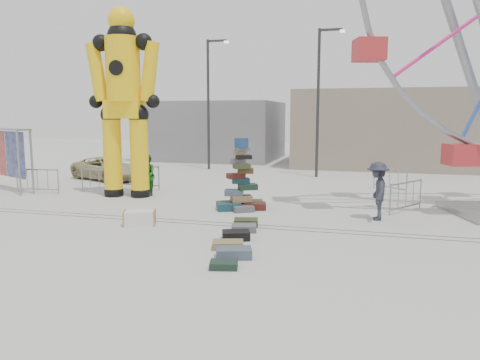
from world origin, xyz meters
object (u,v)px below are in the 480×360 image
(crash_test_dummy, at_px, (124,96))
(steamer_trunk, at_px, (140,218))
(parked_suv, at_px, (107,168))
(barricade_wheel_front, at_px, (406,196))
(lamp_post_left, at_px, (210,98))
(barricade_dummy_c, at_px, (139,177))
(barricade_wheel_back, at_px, (390,179))
(pedestrian_green, at_px, (147,175))
(pedestrian_black, at_px, (143,175))
(pedestrian_red, at_px, (140,175))
(barricade_dummy_a, at_px, (37,181))
(pedestrian_grey, at_px, (377,191))
(lamp_post_right, at_px, (320,95))
(barricade_dummy_b, at_px, (99,181))
(banner_scaffold, at_px, (5,144))
(suitcase_tower, at_px, (241,189))

(crash_test_dummy, height_order, steamer_trunk, crash_test_dummy)
(crash_test_dummy, bearing_deg, steamer_trunk, -63.76)
(parked_suv, bearing_deg, barricade_wheel_front, -84.16)
(lamp_post_left, distance_m, barricade_dummy_c, 9.31)
(crash_test_dummy, xyz_separation_m, barricade_wheel_front, (11.14, -0.21, -3.66))
(barricade_wheel_back, height_order, pedestrian_green, pedestrian_green)
(barricade_dummy_c, height_order, barricade_wheel_back, same)
(lamp_post_left, relative_size, pedestrian_green, 4.53)
(barricade_wheel_front, xyz_separation_m, pedestrian_black, (-10.61, 0.68, 0.34))
(pedestrian_red, height_order, pedestrian_black, pedestrian_red)
(barricade_dummy_a, bearing_deg, pedestrian_black, 4.31)
(barricade_dummy_a, xyz_separation_m, pedestrian_grey, (14.33, -1.56, 0.41))
(lamp_post_right, relative_size, barricade_dummy_a, 4.00)
(barricade_dummy_c, bearing_deg, steamer_trunk, -61.98)
(lamp_post_right, relative_size, barricade_dummy_b, 4.00)
(steamer_trunk, bearing_deg, pedestrian_red, 96.26)
(barricade_dummy_c, xyz_separation_m, barricade_wheel_front, (11.59, -2.22, 0.00))
(banner_scaffold, distance_m, parked_suv, 5.26)
(lamp_post_right, bearing_deg, pedestrian_black, -129.84)
(pedestrian_red, bearing_deg, barricade_dummy_c, 99.00)
(crash_test_dummy, xyz_separation_m, pedestrian_grey, (10.11, -1.84, -3.24))
(pedestrian_black, xyz_separation_m, pedestrian_grey, (9.59, -2.31, 0.08))
(suitcase_tower, relative_size, pedestrian_black, 1.47)
(parked_suv, bearing_deg, steamer_trunk, -120.88)
(lamp_post_left, relative_size, pedestrian_black, 4.50)
(lamp_post_left, relative_size, barricade_dummy_c, 4.00)
(pedestrian_black, bearing_deg, pedestrian_red, 73.83)
(pedestrian_red, bearing_deg, barricade_dummy_b, 158.60)
(barricade_wheel_back, xyz_separation_m, pedestrian_green, (-10.05, -4.00, 0.33))
(pedestrian_red, relative_size, parked_suv, 0.41)
(pedestrian_green, bearing_deg, barricade_dummy_b, -120.11)
(barricade_dummy_a, bearing_deg, parked_suv, 77.24)
(lamp_post_right, xyz_separation_m, steamer_trunk, (-4.22, -13.00, -4.26))
(banner_scaffold, height_order, steamer_trunk, banner_scaffold)
(suitcase_tower, xyz_separation_m, pedestrian_grey, (4.78, -0.58, 0.23))
(barricade_dummy_a, xyz_separation_m, barricade_dummy_c, (3.76, 2.29, 0.00))
(lamp_post_right, relative_size, barricade_dummy_c, 4.00)
(crash_test_dummy, distance_m, pedestrian_green, 3.43)
(pedestrian_grey, distance_m, parked_suv, 15.02)
(pedestrian_red, xyz_separation_m, pedestrian_black, (0.08, 0.18, -0.00))
(suitcase_tower, bearing_deg, banner_scaffold, 150.29)
(barricade_dummy_b, height_order, parked_suv, parked_suv)
(suitcase_tower, bearing_deg, pedestrian_green, 136.84)
(barricade_dummy_a, bearing_deg, lamp_post_right, 32.76)
(barricade_dummy_b, bearing_deg, lamp_post_right, 54.56)
(lamp_post_left, bearing_deg, steamer_trunk, -79.50)
(barricade_dummy_b, xyz_separation_m, barricade_wheel_front, (12.70, -0.59, 0.00))
(banner_scaffold, height_order, pedestrian_grey, banner_scaffold)
(barricade_dummy_b, xyz_separation_m, pedestrian_grey, (11.68, -2.22, 0.41))
(lamp_post_left, height_order, parked_suv, lamp_post_left)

